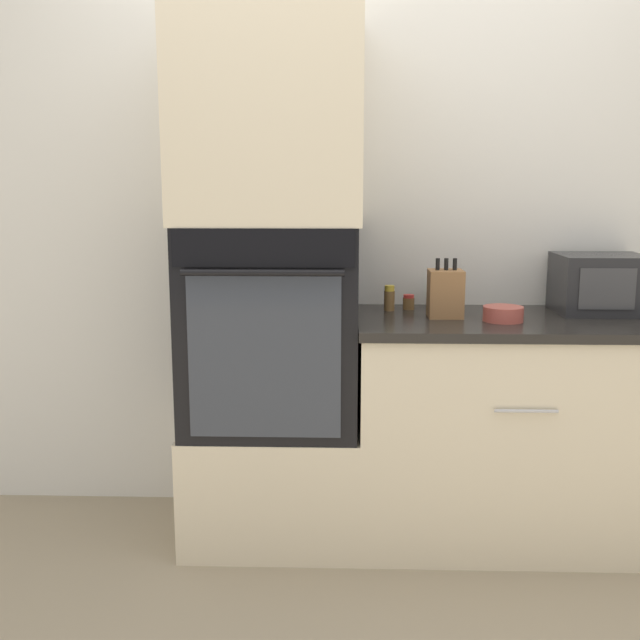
{
  "coord_description": "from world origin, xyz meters",
  "views": [
    {
      "loc": [
        -0.06,
        -2.53,
        1.39
      ],
      "look_at": [
        -0.15,
        0.21,
        0.89
      ],
      "focal_mm": 42.0,
      "sensor_mm": 36.0,
      "label": 1
    }
  ],
  "objects_px": {
    "microwave": "(600,284)",
    "knife_block": "(445,293)",
    "condiment_jar_mid": "(433,294)",
    "condiment_jar_near": "(409,302)",
    "wall_oven": "(272,325)",
    "condiment_jar_far": "(389,298)",
    "bowl": "(503,314)"
  },
  "relations": [
    {
      "from": "microwave",
      "to": "knife_block",
      "type": "relative_size",
      "value": 1.5
    },
    {
      "from": "knife_block",
      "to": "condiment_jar_mid",
      "type": "relative_size",
      "value": 2.0
    },
    {
      "from": "knife_block",
      "to": "condiment_jar_near",
      "type": "relative_size",
      "value": 3.74
    },
    {
      "from": "wall_oven",
      "to": "condiment_jar_mid",
      "type": "relative_size",
      "value": 6.88
    },
    {
      "from": "knife_block",
      "to": "condiment_jar_far",
      "type": "relative_size",
      "value": 2.21
    },
    {
      "from": "microwave",
      "to": "condiment_jar_mid",
      "type": "relative_size",
      "value": 3.0
    },
    {
      "from": "wall_oven",
      "to": "knife_block",
      "type": "relative_size",
      "value": 3.44
    },
    {
      "from": "condiment_jar_near",
      "to": "condiment_jar_far",
      "type": "relative_size",
      "value": 0.59
    },
    {
      "from": "bowl",
      "to": "condiment_jar_far",
      "type": "relative_size",
      "value": 1.46
    },
    {
      "from": "wall_oven",
      "to": "condiment_jar_mid",
      "type": "bearing_deg",
      "value": 20.7
    },
    {
      "from": "wall_oven",
      "to": "condiment_jar_near",
      "type": "distance_m",
      "value": 0.57
    },
    {
      "from": "wall_oven",
      "to": "knife_block",
      "type": "bearing_deg",
      "value": 1.37
    },
    {
      "from": "bowl",
      "to": "wall_oven",
      "type": "bearing_deg",
      "value": 175.65
    },
    {
      "from": "condiment_jar_mid",
      "to": "knife_block",
      "type": "bearing_deg",
      "value": -85.36
    },
    {
      "from": "microwave",
      "to": "condiment_jar_mid",
      "type": "height_order",
      "value": "microwave"
    },
    {
      "from": "microwave",
      "to": "knife_block",
      "type": "bearing_deg",
      "value": -169.17
    },
    {
      "from": "wall_oven",
      "to": "bowl",
      "type": "bearing_deg",
      "value": -4.35
    },
    {
      "from": "microwave",
      "to": "condiment_jar_near",
      "type": "bearing_deg",
      "value": 176.06
    },
    {
      "from": "bowl",
      "to": "condiment_jar_mid",
      "type": "height_order",
      "value": "condiment_jar_mid"
    },
    {
      "from": "condiment_jar_mid",
      "to": "bowl",
      "type": "bearing_deg",
      "value": -54.19
    },
    {
      "from": "condiment_jar_far",
      "to": "microwave",
      "type": "bearing_deg",
      "value": -1.27
    },
    {
      "from": "condiment_jar_near",
      "to": "condiment_jar_far",
      "type": "xyz_separation_m",
      "value": [
        -0.08,
        -0.03,
        0.02
      ]
    },
    {
      "from": "knife_block",
      "to": "condiment_jar_near",
      "type": "height_order",
      "value": "knife_block"
    },
    {
      "from": "wall_oven",
      "to": "bowl",
      "type": "height_order",
      "value": "wall_oven"
    },
    {
      "from": "microwave",
      "to": "condiment_jar_far",
      "type": "xyz_separation_m",
      "value": [
        -0.83,
        0.02,
        -0.07
      ]
    },
    {
      "from": "microwave",
      "to": "bowl",
      "type": "bearing_deg",
      "value": -154.27
    },
    {
      "from": "condiment_jar_near",
      "to": "condiment_jar_mid",
      "type": "xyz_separation_m",
      "value": [
        0.11,
        0.06,
        0.03
      ]
    },
    {
      "from": "bowl",
      "to": "condiment_jar_near",
      "type": "distance_m",
      "value": 0.41
    },
    {
      "from": "condiment_jar_mid",
      "to": "condiment_jar_near",
      "type": "bearing_deg",
      "value": -151.53
    },
    {
      "from": "condiment_jar_mid",
      "to": "condiment_jar_far",
      "type": "bearing_deg",
      "value": -154.09
    },
    {
      "from": "wall_oven",
      "to": "condiment_jar_mid",
      "type": "xyz_separation_m",
      "value": [
        0.64,
        0.24,
        0.09
      ]
    },
    {
      "from": "condiment_jar_far",
      "to": "bowl",
      "type": "bearing_deg",
      "value": -28.15
    }
  ]
}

